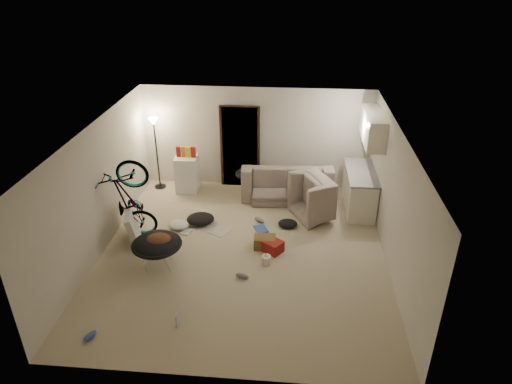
# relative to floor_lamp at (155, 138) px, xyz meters

# --- Properties ---
(floor) EXTENTS (5.50, 6.00, 0.02)m
(floor) POSITION_rel_floor_lamp_xyz_m (2.40, -2.65, -1.32)
(floor) COLOR #C2B695
(floor) RESTS_ON ground
(ceiling) EXTENTS (5.50, 6.00, 0.02)m
(ceiling) POSITION_rel_floor_lamp_xyz_m (2.40, -2.65, 1.20)
(ceiling) COLOR white
(ceiling) RESTS_ON wall_back
(wall_back) EXTENTS (5.50, 0.02, 2.50)m
(wall_back) POSITION_rel_floor_lamp_xyz_m (2.40, 0.36, -0.06)
(wall_back) COLOR beige
(wall_back) RESTS_ON floor
(wall_front) EXTENTS (5.50, 0.02, 2.50)m
(wall_front) POSITION_rel_floor_lamp_xyz_m (2.40, -5.66, -0.06)
(wall_front) COLOR beige
(wall_front) RESTS_ON floor
(wall_left) EXTENTS (0.02, 6.00, 2.50)m
(wall_left) POSITION_rel_floor_lamp_xyz_m (-0.36, -2.65, -0.06)
(wall_left) COLOR beige
(wall_left) RESTS_ON floor
(wall_right) EXTENTS (0.02, 6.00, 2.50)m
(wall_right) POSITION_rel_floor_lamp_xyz_m (5.16, -2.65, -0.06)
(wall_right) COLOR beige
(wall_right) RESTS_ON floor
(doorway) EXTENTS (0.85, 0.10, 2.04)m
(doorway) POSITION_rel_floor_lamp_xyz_m (2.00, 0.32, -0.29)
(doorway) COLOR black
(doorway) RESTS_ON floor
(door_trim) EXTENTS (0.97, 0.04, 2.10)m
(door_trim) POSITION_rel_floor_lamp_xyz_m (2.00, 0.29, -0.29)
(door_trim) COLOR black
(door_trim) RESTS_ON floor
(floor_lamp) EXTENTS (0.28, 0.28, 1.81)m
(floor_lamp) POSITION_rel_floor_lamp_xyz_m (0.00, 0.00, 0.00)
(floor_lamp) COLOR black
(floor_lamp) RESTS_ON floor
(kitchen_counter) EXTENTS (0.60, 1.50, 0.88)m
(kitchen_counter) POSITION_rel_floor_lamp_xyz_m (4.83, -0.65, -0.87)
(kitchen_counter) COLOR white
(kitchen_counter) RESTS_ON floor
(counter_top) EXTENTS (0.64, 1.54, 0.04)m
(counter_top) POSITION_rel_floor_lamp_xyz_m (4.83, -0.65, -0.41)
(counter_top) COLOR gray
(counter_top) RESTS_ON kitchen_counter
(kitchen_uppers) EXTENTS (0.38, 1.40, 0.65)m
(kitchen_uppers) POSITION_rel_floor_lamp_xyz_m (4.96, -0.65, 0.64)
(kitchen_uppers) COLOR white
(kitchen_uppers) RESTS_ON wall_right
(sofa) EXTENTS (2.19, 0.98, 0.62)m
(sofa) POSITION_rel_floor_lamp_xyz_m (3.17, -0.20, -1.00)
(sofa) COLOR #3E473E
(sofa) RESTS_ON floor
(armchair) EXTENTS (1.31, 1.37, 0.70)m
(armchair) POSITION_rel_floor_lamp_xyz_m (4.06, -0.98, -0.96)
(armchair) COLOR #3E473E
(armchair) RESTS_ON floor
(bicycle) EXTENTS (1.89, 0.90, 1.07)m
(bicycle) POSITION_rel_floor_lamp_xyz_m (0.10, -2.31, -0.82)
(bicycle) COLOR black
(bicycle) RESTS_ON floor
(book_asset) EXTENTS (0.27, 0.22, 0.02)m
(book_asset) POSITION_rel_floor_lamp_xyz_m (1.59, -4.78, -1.30)
(book_asset) COLOR maroon
(book_asset) RESTS_ON floor
(mini_fridge) EXTENTS (0.55, 0.55, 0.89)m
(mini_fridge) POSITION_rel_floor_lamp_xyz_m (0.74, -0.10, -0.86)
(mini_fridge) COLOR white
(mini_fridge) RESTS_ON floor
(snack_box_0) EXTENTS (0.11, 0.08, 0.30)m
(snack_box_0) POSITION_rel_floor_lamp_xyz_m (0.57, -0.10, -0.31)
(snack_box_0) COLOR maroon
(snack_box_0) RESTS_ON mini_fridge
(snack_box_1) EXTENTS (0.11, 0.08, 0.30)m
(snack_box_1) POSITION_rel_floor_lamp_xyz_m (0.69, -0.10, -0.31)
(snack_box_1) COLOR orange
(snack_box_1) RESTS_ON mini_fridge
(snack_box_2) EXTENTS (0.10, 0.07, 0.30)m
(snack_box_2) POSITION_rel_floor_lamp_xyz_m (0.81, -0.10, -0.31)
(snack_box_2) COLOR yellow
(snack_box_2) RESTS_ON mini_fridge
(snack_box_3) EXTENTS (0.11, 0.09, 0.30)m
(snack_box_3) POSITION_rel_floor_lamp_xyz_m (0.93, -0.10, -0.31)
(snack_box_3) COLOR maroon
(snack_box_3) RESTS_ON mini_fridge
(saucer_chair) EXTENTS (0.93, 0.93, 0.66)m
(saucer_chair) POSITION_rel_floor_lamp_xyz_m (0.87, -3.21, -0.92)
(saucer_chair) COLOR silver
(saucer_chair) RESTS_ON floor
(hoodie) EXTENTS (0.57, 0.51, 0.22)m
(hoodie) POSITION_rel_floor_lamp_xyz_m (0.92, -3.24, -0.72)
(hoodie) COLOR #502B1B
(hoodie) RESTS_ON saucer_chair
(sofa_drape) EXTENTS (0.60, 0.51, 0.28)m
(sofa_drape) POSITION_rel_floor_lamp_xyz_m (2.22, -0.20, -0.77)
(sofa_drape) COLOR black
(sofa_drape) RESTS_ON sofa
(tv_box) EXTENTS (0.56, 1.07, 0.69)m
(tv_box) POSITION_rel_floor_lamp_xyz_m (0.10, -2.30, -0.97)
(tv_box) COLOR silver
(tv_box) RESTS_ON floor
(drink_case_a) EXTENTS (0.43, 0.32, 0.24)m
(drink_case_a) POSITION_rel_floor_lamp_xyz_m (2.81, -2.43, -1.19)
(drink_case_a) COLOR brown
(drink_case_a) RESTS_ON floor
(drink_case_b) EXTENTS (0.51, 0.49, 0.24)m
(drink_case_b) POSITION_rel_floor_lamp_xyz_m (2.95, -2.55, -1.19)
(drink_case_b) COLOR maroon
(drink_case_b) RESTS_ON floor
(juicer) EXTENTS (0.18, 0.18, 0.26)m
(juicer) POSITION_rel_floor_lamp_xyz_m (2.87, -2.98, -1.20)
(juicer) COLOR white
(juicer) RESTS_ON floor
(newspaper) EXTENTS (0.69, 0.64, 0.01)m
(newspaper) POSITION_rel_floor_lamp_xyz_m (1.74, -1.85, -1.30)
(newspaper) COLOR #BBB4AC
(newspaper) RESTS_ON floor
(book_blue) EXTENTS (0.35, 0.39, 0.03)m
(book_blue) POSITION_rel_floor_lamp_xyz_m (2.68, -1.79, -1.29)
(book_blue) COLOR #2F54AB
(book_blue) RESTS_ON floor
(book_white) EXTENTS (0.24, 0.28, 0.02)m
(book_white) POSITION_rel_floor_lamp_xyz_m (1.12, -2.02, -1.30)
(book_white) COLOR silver
(book_white) RESTS_ON floor
(shoe_1) EXTENTS (0.29, 0.27, 0.10)m
(shoe_1) POSITION_rel_floor_lamp_xyz_m (2.62, -1.47, -1.25)
(shoe_1) COLOR slate
(shoe_1) RESTS_ON floor
(shoe_2) EXTENTS (0.19, 0.26, 0.09)m
(shoe_2) POSITION_rel_floor_lamp_xyz_m (0.32, -5.09, -1.26)
(shoe_2) COLOR #2F54AB
(shoe_2) RESTS_ON floor
(shoe_3) EXTENTS (0.27, 0.17, 0.09)m
(shoe_3) POSITION_rel_floor_lamp_xyz_m (2.47, -3.44, -1.26)
(shoe_3) COLOR slate
(shoe_3) RESTS_ON floor
(clothes_lump_a) EXTENTS (0.70, 0.64, 0.19)m
(clothes_lump_a) POSITION_rel_floor_lamp_xyz_m (1.34, -1.61, -1.21)
(clothes_lump_a) COLOR black
(clothes_lump_a) RESTS_ON floor
(clothes_lump_b) EXTENTS (0.45, 0.40, 0.13)m
(clothes_lump_b) POSITION_rel_floor_lamp_xyz_m (3.24, -1.59, -1.24)
(clothes_lump_b) COLOR black
(clothes_lump_b) RESTS_ON floor
(clothes_lump_c) EXTENTS (0.56, 0.52, 0.14)m
(clothes_lump_c) POSITION_rel_floor_lamp_xyz_m (0.92, -1.85, -1.24)
(clothes_lump_c) COLOR silver
(clothes_lump_c) RESTS_ON floor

